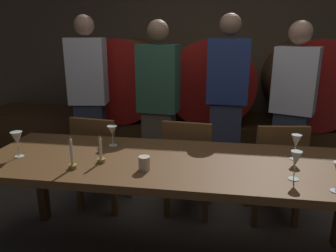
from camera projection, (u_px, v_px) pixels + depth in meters
back_wall at (216, 44)px, 4.29m from camera, size 6.84×0.24×2.85m
barrel_shelf at (212, 138)px, 4.09m from camera, size 6.15×0.90×0.54m
wine_barrel_left at (128, 78)px, 4.03m from camera, size 0.98×0.94×0.98m
wine_barrel_center at (212, 80)px, 3.88m from camera, size 0.98×0.94×0.98m
wine_barrel_right at (308, 82)px, 3.72m from camera, size 0.98×0.94×0.98m
dining_table at (176, 170)px, 2.10m from camera, size 2.55×0.82×0.77m
chair_left at (100, 158)px, 2.86m from camera, size 0.45×0.45×0.88m
chair_center at (189, 163)px, 2.75m from camera, size 0.44×0.44×0.88m
chair_right at (275, 168)px, 2.65m from camera, size 0.45×0.45×0.88m
guest_far_left at (89, 99)px, 3.39m from camera, size 0.41×0.29×1.74m
guest_center_left at (159, 107)px, 3.14m from camera, size 0.40×0.28×1.69m
guest_center_right at (226, 105)px, 3.10m from camera, size 0.39×0.26×1.74m
guest_far_right at (292, 110)px, 3.04m from camera, size 0.44×0.37×1.68m
candle_left at (72, 159)px, 1.94m from camera, size 0.05×0.05×0.21m
candle_right at (101, 155)px, 2.04m from camera, size 0.05×0.05×0.19m
wine_glass_far_left at (17, 139)px, 2.11m from camera, size 0.08×0.08×0.17m
wine_glass_left at (112, 131)px, 2.33m from camera, size 0.07×0.07×0.15m
wine_glass_center_left at (296, 159)px, 1.78m from camera, size 0.06×0.06×0.17m
wine_glass_center_right at (296, 142)px, 2.07m from camera, size 0.07×0.07×0.17m
cup_left at (144, 163)px, 1.93m from camera, size 0.07×0.07×0.08m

